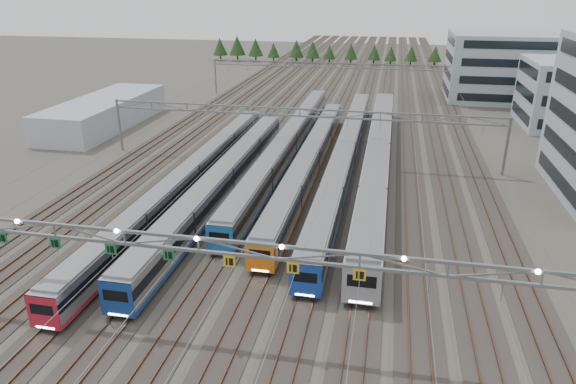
% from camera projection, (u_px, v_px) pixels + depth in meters
% --- Properties ---
extents(ground, '(400.00, 400.00, 0.00)m').
position_uv_depth(ground, '(205.00, 331.00, 38.49)').
color(ground, '#47423A').
rests_on(ground, ground).
extents(track_bed, '(54.00, 260.00, 5.42)m').
position_uv_depth(track_bed, '(342.00, 80.00, 128.64)').
color(track_bed, '#2D2823').
rests_on(track_bed, ground).
extents(train_a, '(2.55, 58.31, 3.31)m').
position_uv_depth(train_a, '(191.00, 177.00, 63.62)').
color(train_a, black).
rests_on(train_a, ground).
extents(train_b, '(2.76, 51.46, 3.59)m').
position_uv_depth(train_b, '(223.00, 181.00, 61.86)').
color(train_b, black).
rests_on(train_b, ground).
extents(train_c, '(2.66, 64.76, 3.45)m').
position_uv_depth(train_c, '(288.00, 142.00, 76.98)').
color(train_c, black).
rests_on(train_c, ground).
extents(train_d, '(2.64, 55.11, 3.43)m').
position_uv_depth(train_d, '(310.00, 159.00, 69.57)').
color(train_d, black).
rests_on(train_d, ground).
extents(train_e, '(2.69, 68.12, 3.50)m').
position_uv_depth(train_e, '(346.00, 153.00, 71.92)').
color(train_e, black).
rests_on(train_e, ground).
extents(train_f, '(3.12, 66.79, 4.07)m').
position_uv_depth(train_f, '(378.00, 155.00, 70.14)').
color(train_f, black).
rests_on(train_f, ground).
extents(gantry_near, '(56.36, 0.61, 8.08)m').
position_uv_depth(gantry_near, '(197.00, 248.00, 35.70)').
color(gantry_near, slate).
rests_on(gantry_near, ground).
extents(gantry_mid, '(56.36, 0.36, 8.00)m').
position_uv_depth(gantry_mid, '(300.00, 119.00, 72.35)').
color(gantry_mid, slate).
rests_on(gantry_mid, ground).
extents(gantry_far, '(56.36, 0.36, 8.00)m').
position_uv_depth(gantry_far, '(336.00, 70.00, 113.18)').
color(gantry_far, slate).
rests_on(gantry_far, ground).
extents(depot_bldg_mid, '(14.00, 16.00, 11.74)m').
position_uv_depth(depot_bldg_mid, '(566.00, 94.00, 90.97)').
color(depot_bldg_mid, '#9AACB7').
rests_on(depot_bldg_mid, ground).
extents(depot_bldg_north, '(22.00, 18.00, 14.22)m').
position_uv_depth(depot_bldg_north, '(500.00, 67.00, 112.39)').
color(depot_bldg_north, '#9AACB7').
rests_on(depot_bldg_north, ground).
extents(west_shed, '(10.00, 30.00, 4.93)m').
position_uv_depth(west_shed, '(104.00, 112.00, 92.56)').
color(west_shed, '#9AACB7').
rests_on(west_shed, ground).
extents(treeline, '(81.20, 5.60, 7.02)m').
position_uv_depth(treeline, '(332.00, 50.00, 164.01)').
color(treeline, '#332114').
rests_on(treeline, ground).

